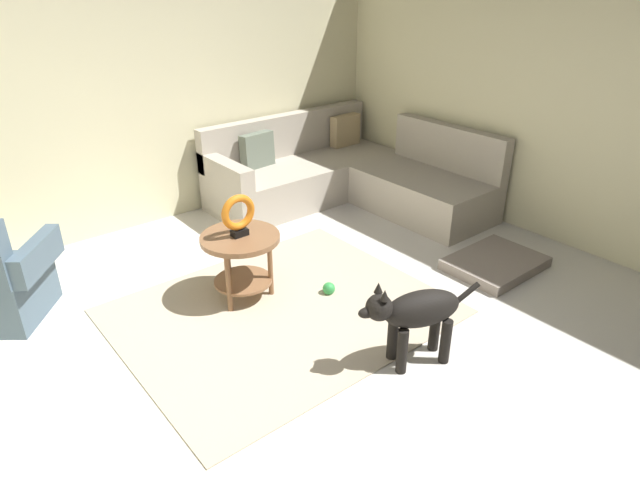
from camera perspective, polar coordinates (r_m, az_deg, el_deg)
name	(u,v)px	position (r m, az deg, el deg)	size (l,w,h in m)	color
ground_plane	(325,373)	(3.69, 0.50, -13.64)	(6.00, 6.00, 0.10)	silver
wall_back	(120,88)	(5.51, -20.08, 14.68)	(6.00, 0.12, 2.70)	beige
wall_right	(592,97)	(5.31, 26.49, 13.17)	(0.12, 6.00, 2.70)	beige
area_rug	(281,311)	(4.18, -4.09, -7.40)	(2.30, 1.90, 0.01)	#BCAD93
sectional_couch	(347,177)	(6.01, 2.78, 6.57)	(2.20, 2.25, 0.88)	#B2A899
side_table	(241,250)	(4.18, -8.24, -1.05)	(0.60, 0.60, 0.54)	brown
torus_sculpture	(238,214)	(4.05, -8.51, 2.65)	(0.28, 0.08, 0.33)	black
dog_bed_mat	(495,263)	(4.96, 17.77, -2.32)	(0.80, 0.60, 0.09)	gray
dog	(415,313)	(3.53, 9.92, -7.53)	(0.81, 0.39, 0.63)	black
dog_toy_ball	(329,288)	(4.36, 0.93, -5.07)	(0.10, 0.10, 0.10)	green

